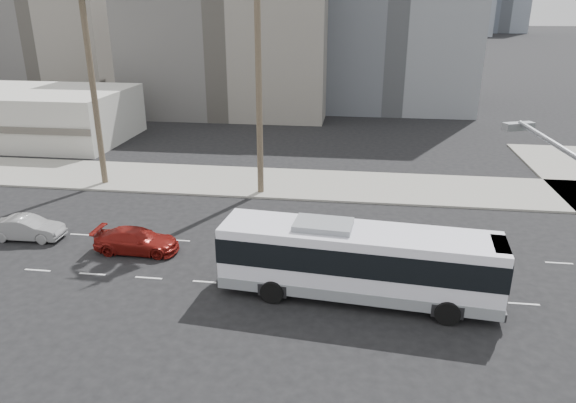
# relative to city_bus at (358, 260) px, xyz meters

# --- Properties ---
(ground) EXTENTS (700.00, 700.00, 0.00)m
(ground) POSITION_rel_city_bus_xyz_m (-4.34, 0.36, -1.92)
(ground) COLOR black
(ground) RESTS_ON ground
(sidewalk_north) EXTENTS (120.00, 7.00, 0.15)m
(sidewalk_north) POSITION_rel_city_bus_xyz_m (-4.34, 15.86, -1.84)
(sidewalk_north) COLOR gray
(sidewalk_north) RESTS_ON ground
(commercial_low) EXTENTS (22.00, 12.16, 5.00)m
(commercial_low) POSITION_rel_city_bus_xyz_m (-34.34, 26.35, 0.58)
(commercial_low) COLOR beige
(commercial_low) RESTS_ON ground
(midrise_beige_west) EXTENTS (24.00, 18.00, 18.00)m
(midrise_beige_west) POSITION_rel_city_bus_xyz_m (-16.34, 45.36, 7.08)
(midrise_beige_west) COLOR #66625F
(midrise_beige_west) RESTS_ON ground
(midrise_gray_center) EXTENTS (20.00, 20.00, 26.00)m
(midrise_gray_center) POSITION_rel_city_bus_xyz_m (3.66, 52.36, 11.08)
(midrise_gray_center) COLOR slate
(midrise_gray_center) RESTS_ON ground
(midrise_beige_far) EXTENTS (18.00, 16.00, 15.00)m
(midrise_beige_far) POSITION_rel_city_bus_xyz_m (-42.34, 50.36, 5.58)
(midrise_beige_far) COLOR #66625F
(midrise_beige_far) RESTS_ON ground
(city_bus) EXTENTS (12.90, 4.01, 3.65)m
(city_bus) POSITION_rel_city_bus_xyz_m (0.00, 0.00, 0.00)
(city_bus) COLOR white
(city_bus) RESTS_ON ground
(car_a) EXTENTS (1.90, 4.65, 1.35)m
(car_a) POSITION_rel_city_bus_xyz_m (-12.09, 3.17, -1.24)
(car_a) COLOR maroon
(car_a) RESTS_ON ground
(car_b) EXTENTS (1.59, 4.19, 1.37)m
(car_b) POSITION_rel_city_bus_xyz_m (-19.09, 3.92, -1.23)
(car_b) COLOR gray
(car_b) RESTS_ON ground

